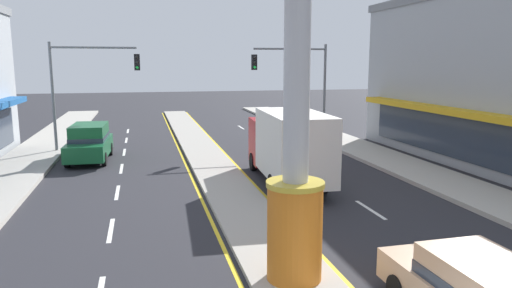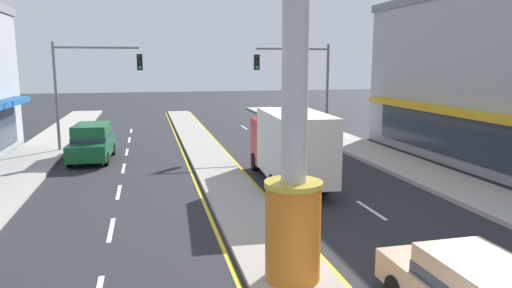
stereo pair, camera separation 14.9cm
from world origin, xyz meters
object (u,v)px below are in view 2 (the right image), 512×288
object	(u,v)px
district_sign	(295,93)
box_truck_near_right_lane	(290,145)
traffic_light_right_side	(301,76)
traffic_light_left_side	(88,77)
suv_far_right_lane	(92,142)

from	to	relation	value
district_sign	box_truck_near_right_lane	world-z (taller)	district_sign
traffic_light_right_side	traffic_light_left_side	bearing A→B (deg)	179.83
box_truck_near_right_lane	suv_far_right_lane	size ratio (longest dim) A/B	1.49
district_sign	traffic_light_left_side	size ratio (longest dim) A/B	1.38
district_sign	traffic_light_left_side	bearing A→B (deg)	108.77
traffic_light_left_side	traffic_light_right_side	xyz separation A→B (m)	(12.56, -0.04, 0.00)
traffic_light_left_side	traffic_light_right_side	world-z (taller)	same
district_sign	traffic_light_right_side	size ratio (longest dim) A/B	1.38
traffic_light_right_side	district_sign	bearing A→B (deg)	-108.81
box_truck_near_right_lane	suv_far_right_lane	world-z (taller)	box_truck_near_right_lane
district_sign	traffic_light_left_side	xyz separation A→B (m)	(-6.28, 18.47, -0.17)
district_sign	traffic_light_left_side	world-z (taller)	district_sign
traffic_light_left_side	box_truck_near_right_lane	distance (m)	13.37
traffic_light_right_side	suv_far_right_lane	size ratio (longest dim) A/B	1.32
traffic_light_left_side	suv_far_right_lane	bearing A→B (deg)	-83.57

